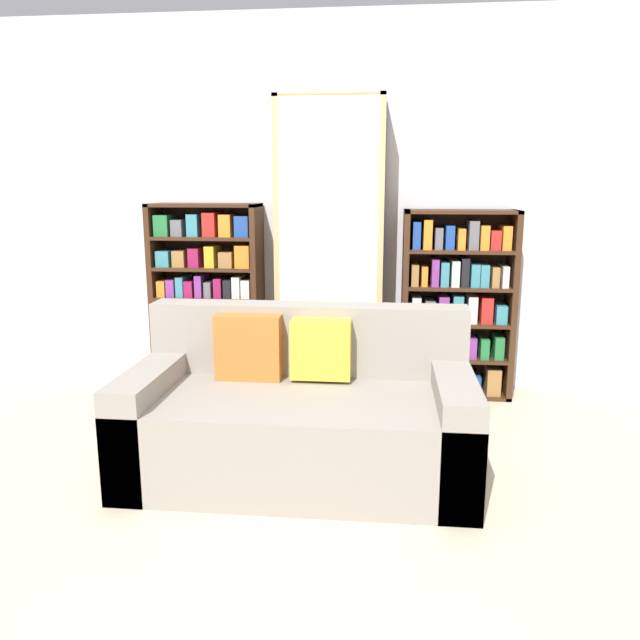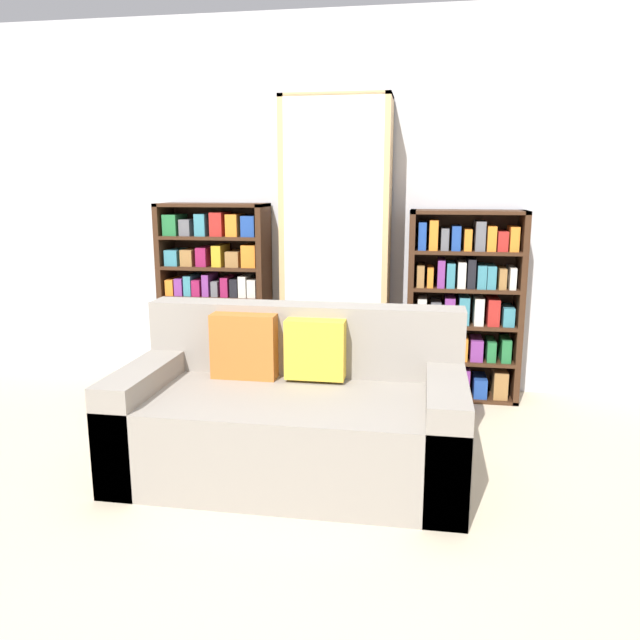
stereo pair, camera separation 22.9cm
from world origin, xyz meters
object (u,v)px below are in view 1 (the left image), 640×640
Objects in this scene: couch at (301,416)px; display_cabinet at (330,249)px; bookshelf_left at (208,299)px; bookshelf_right at (456,307)px; wine_bottle at (403,391)px.

display_cabinet reaches higher than couch.
couch is at bearing -91.49° from display_cabinet.
couch is 1.67m from bookshelf_left.
display_cabinet is at bearing -1.01° from bookshelf_left.
bookshelf_left is at bearing 122.79° from couch.
bookshelf_right is at bearing 55.43° from couch.
bookshelf_left reaches higher than wine_bottle.
wine_bottle is at bearing -16.22° from bookshelf_left.
bookshelf_left is at bearing 178.99° from display_cabinet.
couch is at bearing -120.89° from wine_bottle.
bookshelf_left is 1.82m from bookshelf_right.
bookshelf_left is 0.65× the size of display_cabinet.
couch reaches higher than wine_bottle.
bookshelf_right is (0.91, 0.02, -0.40)m from display_cabinet.
wine_bottle is (0.53, -0.40, -0.91)m from display_cabinet.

